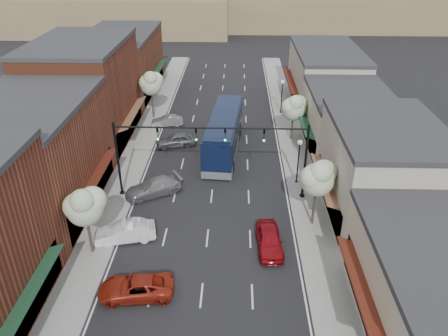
# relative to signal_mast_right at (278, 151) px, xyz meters

# --- Properties ---
(ground) EXTENTS (160.00, 160.00, 0.00)m
(ground) POSITION_rel_signal_mast_right_xyz_m (-5.62, -8.00, -4.62)
(ground) COLOR black
(ground) RESTS_ON ground
(sidewalk_left) EXTENTS (2.80, 73.00, 0.15)m
(sidewalk_left) POSITION_rel_signal_mast_right_xyz_m (-14.02, 10.50, -4.55)
(sidewalk_left) COLOR gray
(sidewalk_left) RESTS_ON ground
(sidewalk_right) EXTENTS (2.80, 73.00, 0.15)m
(sidewalk_right) POSITION_rel_signal_mast_right_xyz_m (2.78, 10.50, -4.55)
(sidewalk_right) COLOR gray
(sidewalk_right) RESTS_ON ground
(curb_left) EXTENTS (0.25, 73.00, 0.17)m
(curb_left) POSITION_rel_signal_mast_right_xyz_m (-12.62, 10.50, -4.55)
(curb_left) COLOR gray
(curb_left) RESTS_ON ground
(curb_right) EXTENTS (0.25, 73.00, 0.17)m
(curb_right) POSITION_rel_signal_mast_right_xyz_m (1.38, 10.50, -4.55)
(curb_right) COLOR gray
(curb_right) RESTS_ON ground
(bldg_left_midnear) EXTENTS (10.14, 14.10, 9.40)m
(bldg_left_midnear) POSITION_rel_signal_mast_right_xyz_m (-19.85, -2.00, 0.03)
(bldg_left_midnear) COLOR brown
(bldg_left_midnear) RESTS_ON ground
(bldg_left_midfar) EXTENTS (10.14, 14.10, 10.90)m
(bldg_left_midfar) POSITION_rel_signal_mast_right_xyz_m (-19.86, 12.00, 0.78)
(bldg_left_midfar) COLOR brown
(bldg_left_midfar) RESTS_ON ground
(bldg_left_far) EXTENTS (10.14, 18.10, 8.40)m
(bldg_left_far) POSITION_rel_signal_mast_right_xyz_m (-19.84, 28.00, -0.46)
(bldg_left_far) COLOR brown
(bldg_left_far) RESTS_ON ground
(bldg_right_near) EXTENTS (9.14, 12.10, 5.90)m
(bldg_right_near) POSITION_rel_signal_mast_right_xyz_m (8.07, -14.00, -1.70)
(bldg_right_near) COLOR #BBB395
(bldg_right_near) RESTS_ON ground
(bldg_right_midnear) EXTENTS (9.14, 12.10, 7.90)m
(bldg_right_midnear) POSITION_rel_signal_mast_right_xyz_m (8.10, -2.00, -0.72)
(bldg_right_midnear) COLOR #AAA292
(bldg_right_midnear) RESTS_ON ground
(bldg_right_midfar) EXTENTS (9.14, 12.10, 6.40)m
(bldg_right_midfar) POSITION_rel_signal_mast_right_xyz_m (8.08, 10.00, -1.46)
(bldg_right_midfar) COLOR #BBB395
(bldg_right_midfar) RESTS_ON ground
(bldg_right_far) EXTENTS (9.14, 16.10, 7.40)m
(bldg_right_far) POSITION_rel_signal_mast_right_xyz_m (8.09, 24.00, -0.96)
(bldg_right_far) COLOR #AAA292
(bldg_right_far) RESTS_ON ground
(hill_near) EXTENTS (50.00, 20.00, 8.00)m
(hill_near) POSITION_rel_signal_mast_right_xyz_m (-30.62, 70.00, -0.62)
(hill_near) COLOR #7A6647
(hill_near) RESTS_ON ground
(signal_mast_right) EXTENTS (8.22, 0.46, 7.00)m
(signal_mast_right) POSITION_rel_signal_mast_right_xyz_m (0.00, 0.00, 0.00)
(signal_mast_right) COLOR black
(signal_mast_right) RESTS_ON ground
(signal_mast_left) EXTENTS (8.22, 0.46, 7.00)m
(signal_mast_left) POSITION_rel_signal_mast_right_xyz_m (-11.24, 0.00, 0.00)
(signal_mast_left) COLOR black
(signal_mast_left) RESTS_ON ground
(tree_right_near) EXTENTS (2.85, 2.65, 5.95)m
(tree_right_near) POSITION_rel_signal_mast_right_xyz_m (2.73, -4.05, -0.17)
(tree_right_near) COLOR #47382B
(tree_right_near) RESTS_ON ground
(tree_right_far) EXTENTS (2.85, 2.65, 5.43)m
(tree_right_far) POSITION_rel_signal_mast_right_xyz_m (2.73, 11.95, -0.63)
(tree_right_far) COLOR #47382B
(tree_right_far) RESTS_ON ground
(tree_left_near) EXTENTS (2.85, 2.65, 5.69)m
(tree_left_near) POSITION_rel_signal_mast_right_xyz_m (-13.87, -8.05, -0.40)
(tree_left_near) COLOR #47382B
(tree_left_near) RESTS_ON ground
(tree_left_far) EXTENTS (2.85, 2.65, 6.13)m
(tree_left_far) POSITION_rel_signal_mast_right_xyz_m (-13.87, 17.95, -0.02)
(tree_left_far) COLOR #47382B
(tree_left_far) RESTS_ON ground
(lamp_post_near) EXTENTS (0.44, 0.44, 4.44)m
(lamp_post_near) POSITION_rel_signal_mast_right_xyz_m (2.18, 2.50, -1.62)
(lamp_post_near) COLOR black
(lamp_post_near) RESTS_ON ground
(lamp_post_far) EXTENTS (0.44, 0.44, 4.44)m
(lamp_post_far) POSITION_rel_signal_mast_right_xyz_m (2.18, 20.00, -1.62)
(lamp_post_far) COLOR black
(lamp_post_far) RESTS_ON ground
(coach_bus) EXTENTS (3.96, 13.40, 4.03)m
(coach_bus) POSITION_rel_signal_mast_right_xyz_m (-4.77, 9.15, -2.53)
(coach_bus) COLOR black
(coach_bus) RESTS_ON ground
(red_hatchback) EXTENTS (2.07, 4.62, 1.54)m
(red_hatchback) POSITION_rel_signal_mast_right_xyz_m (-0.95, -7.07, -3.85)
(red_hatchback) COLOR maroon
(red_hatchback) RESTS_ON ground
(parked_car_a) EXTENTS (5.08, 2.75, 1.35)m
(parked_car_a) POSITION_rel_signal_mast_right_xyz_m (-9.82, -12.11, -3.95)
(parked_car_a) COLOR maroon
(parked_car_a) RESTS_ON ground
(parked_car_b) EXTENTS (4.79, 2.57, 1.50)m
(parked_car_b) POSITION_rel_signal_mast_right_xyz_m (-11.82, -6.40, -3.87)
(parked_car_b) COLOR white
(parked_car_b) RESTS_ON ground
(parked_car_c) EXTENTS (5.48, 4.34, 1.49)m
(parked_car_c) POSITION_rel_signal_mast_right_xyz_m (-10.81, 0.13, -3.88)
(parked_car_c) COLOR gray
(parked_car_c) RESTS_ON ground
(parked_car_d) EXTENTS (4.60, 2.69, 1.47)m
(parked_car_d) POSITION_rel_signal_mast_right_xyz_m (-10.04, 10.02, -3.89)
(parked_car_d) COLOR #4F5356
(parked_car_d) RESTS_ON ground
(parked_car_e) EXTENTS (3.94, 1.99, 1.24)m
(parked_car_e) POSITION_rel_signal_mast_right_xyz_m (-11.82, 15.62, -4.00)
(parked_car_e) COLOR #97979C
(parked_car_e) RESTS_ON ground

